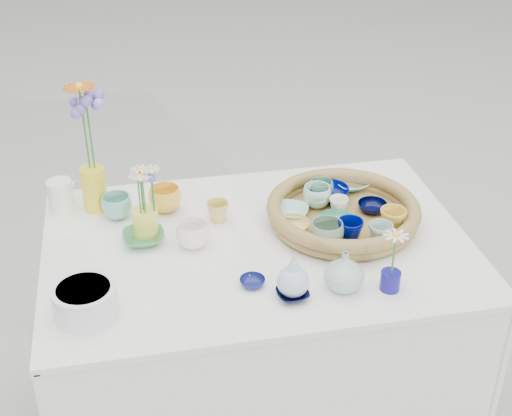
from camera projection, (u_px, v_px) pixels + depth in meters
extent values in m
imported|color=#00076A|center=(329.00, 193.00, 2.30)|extent=(0.16, 0.16, 0.04)
imported|color=black|center=(372.00, 207.00, 2.24)|extent=(0.09, 0.09, 0.03)
imported|color=gold|center=(393.00, 221.00, 2.12)|extent=(0.10, 0.10, 0.07)
imported|color=#48A77F|center=(337.00, 222.00, 2.15)|extent=(0.14, 0.14, 0.03)
imported|color=slate|center=(327.00, 234.00, 2.06)|extent=(0.11, 0.11, 0.08)
imported|color=#97DCD0|center=(291.00, 212.00, 2.21)|extent=(0.14, 0.14, 0.03)
imported|color=silver|center=(317.00, 196.00, 2.25)|extent=(0.11, 0.11, 0.07)
imported|color=white|center=(339.00, 206.00, 2.21)|extent=(0.08, 0.08, 0.06)
imported|color=#A2E1F7|center=(351.00, 184.00, 2.36)|extent=(0.13, 0.13, 0.03)
imported|color=#00085F|center=(350.00, 231.00, 2.08)|extent=(0.10, 0.10, 0.07)
imported|color=#F4D16C|center=(292.00, 227.00, 2.13)|extent=(0.14, 0.14, 0.03)
imported|color=#94B6A9|center=(380.00, 234.00, 2.07)|extent=(0.08, 0.08, 0.07)
imported|color=#4F9570|center=(321.00, 189.00, 2.30)|extent=(0.10, 0.10, 0.06)
imported|color=gold|center=(165.00, 199.00, 2.26)|extent=(0.13, 0.13, 0.08)
imported|color=#D3B152|center=(218.00, 212.00, 2.21)|extent=(0.08, 0.08, 0.07)
imported|color=#3D844E|center=(144.00, 238.00, 2.12)|extent=(0.13, 0.13, 0.03)
imported|color=white|center=(193.00, 235.00, 2.09)|extent=(0.13, 0.13, 0.08)
imported|color=navy|center=(252.00, 282.00, 1.94)|extent=(0.09, 0.09, 0.02)
imported|color=#73B5A7|center=(117.00, 207.00, 2.23)|extent=(0.11, 0.11, 0.07)
imported|color=black|center=(293.00, 294.00, 1.89)|extent=(0.10, 0.10, 0.02)
imported|color=#9AB6B2|center=(344.00, 271.00, 1.90)|extent=(0.12, 0.12, 0.12)
cylinder|color=navy|center=(390.00, 281.00, 1.91)|extent=(0.07, 0.07, 0.05)
cylinder|color=yellow|center=(94.00, 189.00, 2.25)|extent=(0.08, 0.08, 0.15)
cylinder|color=#EAE148|center=(146.00, 222.00, 2.14)|extent=(0.10, 0.10, 0.08)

